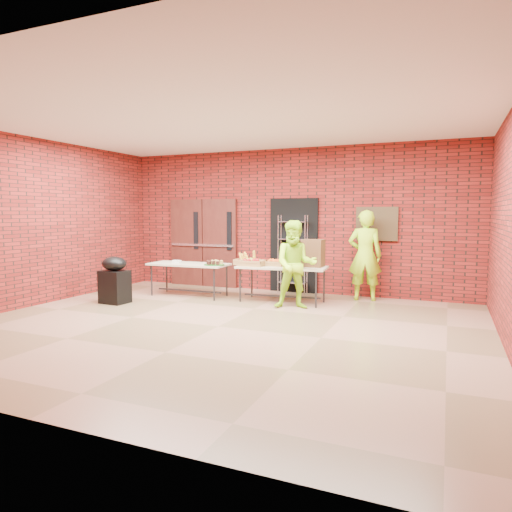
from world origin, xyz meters
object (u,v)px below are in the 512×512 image
Objects in this scene: table_left at (189,266)px; covered_grill at (115,280)px; volunteer_man at (296,265)px; coffee_dispenser at (313,253)px; wire_rack at (293,254)px; volunteer_woman at (365,255)px; table_right at (282,269)px.

table_left is 1.88× the size of covered_grill.
volunteer_man reaches higher than table_left.
table_left is at bearing -173.74° from coffee_dispenser.
coffee_dispenser is at bearing -47.67° from wire_rack.
volunteer_woman is (3.54, 0.98, 0.27)m from table_left.
table_right is at bearing -164.19° from coffee_dispenser.
table_right is 3.40× the size of coffee_dispenser.
volunteer_man is at bearing -103.97° from coffee_dispenser.
wire_rack reaches higher than coffee_dispenser.
volunteer_woman reaches higher than table_right.
volunteer_woman is (1.48, 0.85, 0.25)m from table_right.
coffee_dispenser is 0.58× the size of covered_grill.
table_left is 0.94× the size of volunteer_woman.
wire_rack reaches higher than table_left.
covered_grill is 5.02m from volunteer_woman.
wire_rack is 3.23× the size of coffee_dispenser.
volunteer_woman is (1.61, -0.22, 0.05)m from wire_rack.
table_left is 1.05× the size of volunteer_man.
table_right is 0.65m from volunteer_man.
volunteer_woman is at bearing 37.52° from coffee_dispenser.
volunteer_woman is (0.89, 0.69, -0.07)m from coffee_dispenser.
covered_grill is at bearing -135.80° from wire_rack.
volunteer_man reaches higher than coffee_dispenser.
covered_grill is 0.50× the size of volunteer_woman.
volunteer_man is (-0.16, -0.62, -0.17)m from coffee_dispenser.
wire_rack is 1.63m from volunteer_woman.
volunteer_woman reaches higher than coffee_dispenser.
volunteer_woman is 1.12× the size of volunteer_man.
table_right reaches higher than table_left.
volunteer_man is at bearing -9.20° from table_left.
covered_grill is at bearing -160.81° from table_right.
wire_rack reaches higher than covered_grill.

